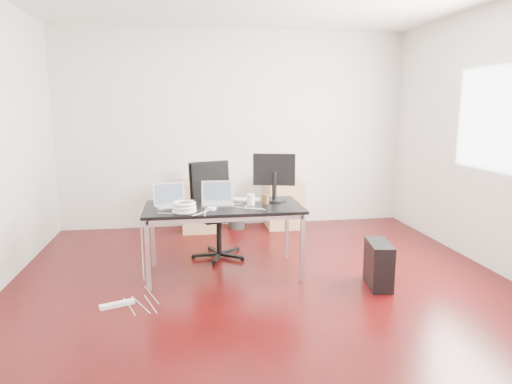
{
  "coord_description": "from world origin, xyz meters",
  "views": [
    {
      "loc": [
        -0.72,
        -4.09,
        1.74
      ],
      "look_at": [
        0.0,
        0.55,
        0.85
      ],
      "focal_mm": 32.0,
      "sensor_mm": 36.0,
      "label": 1
    }
  ],
  "objects": [
    {
      "name": "room_shell",
      "position": [
        0.04,
        0.0,
        1.4
      ],
      "size": [
        5.0,
        5.0,
        5.0
      ],
      "color": "#320506",
      "rests_on": "ground"
    },
    {
      "name": "desk",
      "position": [
        -0.35,
        0.48,
        0.68
      ],
      "size": [
        1.6,
        0.8,
        0.73
      ],
      "color": "black",
      "rests_on": "ground"
    },
    {
      "name": "office_chair",
      "position": [
        -0.39,
        1.08,
        0.61
      ],
      "size": [
        0.61,
        0.63,
        1.08
      ],
      "rotation": [
        0.0,
        0.0,
        0.34
      ],
      "color": "black",
      "rests_on": "ground"
    },
    {
      "name": "filing_cabinet_left",
      "position": [
        -0.54,
        2.23,
        0.35
      ],
      "size": [
        0.5,
        0.5,
        0.7
      ],
      "primitive_type": "cube",
      "color": "tan",
      "rests_on": "ground"
    },
    {
      "name": "filing_cabinet_right",
      "position": [
        0.67,
        2.23,
        0.35
      ],
      "size": [
        0.5,
        0.5,
        0.7
      ],
      "primitive_type": "cube",
      "color": "tan",
      "rests_on": "ground"
    },
    {
      "name": "pc_tower",
      "position": [
        1.11,
        -0.09,
        0.22
      ],
      "size": [
        0.27,
        0.48,
        0.44
      ],
      "primitive_type": "cube",
      "rotation": [
        0.0,
        0.0,
        -0.17
      ],
      "color": "black",
      "rests_on": "ground"
    },
    {
      "name": "wastebasket",
      "position": [
        -0.02,
        2.25,
        0.14
      ],
      "size": [
        0.28,
        0.28,
        0.28
      ],
      "primitive_type": "cylinder",
      "rotation": [
        0.0,
        0.0,
        -0.19
      ],
      "color": "black",
      "rests_on": "ground"
    },
    {
      "name": "power_strip",
      "position": [
        -1.35,
        -0.18,
        0.02
      ],
      "size": [
        0.3,
        0.16,
        0.04
      ],
      "primitive_type": "cube",
      "rotation": [
        0.0,
        0.0,
        0.37
      ],
      "color": "white",
      "rests_on": "ground"
    },
    {
      "name": "laptop_left",
      "position": [
        -0.88,
        0.53,
        0.79
      ],
      "size": [
        0.39,
        0.34,
        0.23
      ],
      "rotation": [
        0.0,
        0.0,
        0.3
      ],
      "color": "silver",
      "rests_on": "desk"
    },
    {
      "name": "laptop_right",
      "position": [
        -0.4,
        0.57,
        0.79
      ],
      "size": [
        0.34,
        0.27,
        0.23
      ],
      "rotation": [
        0.0,
        0.0,
        -0.04
      ],
      "color": "silver",
      "rests_on": "desk"
    },
    {
      "name": "monitor",
      "position": [
        0.21,
        0.65,
        1.01
      ],
      "size": [
        0.45,
        0.26,
        0.51
      ],
      "rotation": [
        0.0,
        0.0,
        -0.24
      ],
      "color": "black",
      "rests_on": "desk"
    },
    {
      "name": "keyboard",
      "position": [
        -0.16,
        0.72,
        0.74
      ],
      "size": [
        0.46,
        0.24,
        0.02
      ],
      "primitive_type": "cube",
      "rotation": [
        0.0,
        0.0,
        -0.23
      ],
      "color": "white",
      "rests_on": "desk"
    },
    {
      "name": "cup_white",
      "position": [
        -0.07,
        0.44,
        0.79
      ],
      "size": [
        0.08,
        0.08,
        0.12
      ],
      "primitive_type": "cylinder",
      "rotation": [
        0.0,
        0.0,
        -0.01
      ],
      "color": "white",
      "rests_on": "desk"
    },
    {
      "name": "cup_brown",
      "position": [
        0.09,
        0.51,
        0.78
      ],
      "size": [
        0.08,
        0.08,
        0.1
      ],
      "primitive_type": "cylinder",
      "rotation": [
        0.0,
        0.0,
        0.01
      ],
      "color": "brown",
      "rests_on": "desk"
    },
    {
      "name": "cable_coil",
      "position": [
        -0.75,
        0.23,
        0.78
      ],
      "size": [
        0.24,
        0.24,
        0.11
      ],
      "rotation": [
        0.0,
        0.0,
        0.16
      ],
      "color": "white",
      "rests_on": "desk"
    },
    {
      "name": "power_adapter",
      "position": [
        -0.49,
        0.3,
        0.74
      ],
      "size": [
        0.09,
        0.09,
        0.03
      ],
      "primitive_type": "cube",
      "rotation": [
        0.0,
        0.0,
        -0.41
      ],
      "color": "white",
      "rests_on": "desk"
    },
    {
      "name": "speaker",
      "position": [
        -0.59,
        2.26,
        0.79
      ],
      "size": [
        0.09,
        0.08,
        0.18
      ],
      "primitive_type": "cube",
      "rotation": [
        0.0,
        0.0,
        0.04
      ],
      "color": "#9E9E9E",
      "rests_on": "filing_cabinet_left"
    },
    {
      "name": "navy_garment",
      "position": [
        0.59,
        2.2,
        0.74
      ],
      "size": [
        0.3,
        0.24,
        0.09
      ],
      "primitive_type": "cube",
      "rotation": [
        0.0,
        0.0,
        0.01
      ],
      "color": "black",
      "rests_on": "filing_cabinet_right"
    }
  ]
}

